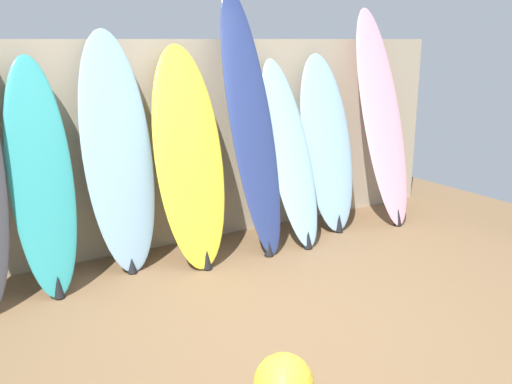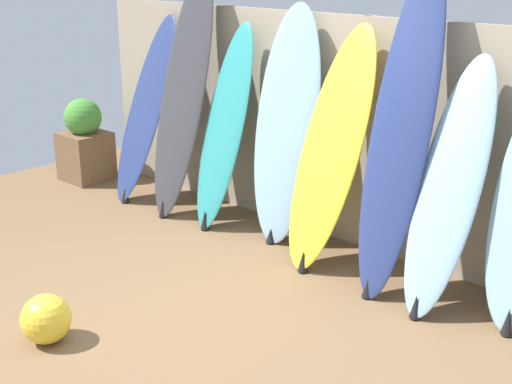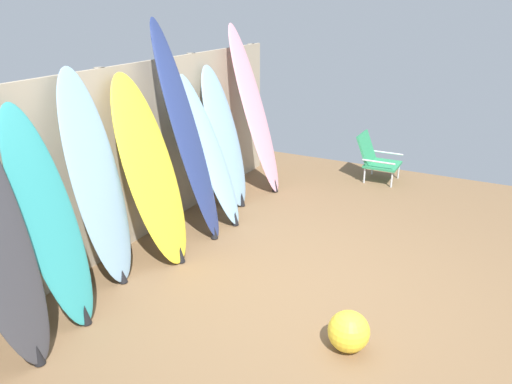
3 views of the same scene
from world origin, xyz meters
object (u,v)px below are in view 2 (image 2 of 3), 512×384
object	(u,v)px
surfboard_teal_2	(224,129)
surfboard_skyblue_6	(449,189)
surfboard_navy_5	(401,133)
surfboard_skyblue_3	(286,127)
beach_ball	(46,319)
surfboard_charcoal_1	(183,95)
surfboard_yellow_4	(331,150)
surfboard_navy_0	(145,110)
planter_box	(85,142)

from	to	relation	value
surfboard_teal_2	surfboard_skyblue_6	size ratio (longest dim) A/B	1.04
surfboard_navy_5	surfboard_skyblue_6	xyz separation A→B (m)	(0.39, -0.02, -0.29)
surfboard_navy_5	surfboard_skyblue_6	distance (m)	0.49
surfboard_skyblue_3	beach_ball	xyz separation A→B (m)	(0.05, -2.23, -0.78)
surfboard_charcoal_1	surfboard_skyblue_6	size ratio (longest dim) A/B	1.31
beach_ball	surfboard_navy_5	bearing A→B (deg)	62.91
surfboard_skyblue_3	beach_ball	bearing A→B (deg)	-88.60
surfboard_yellow_4	beach_ball	distance (m)	2.28
surfboard_teal_2	surfboard_navy_5	bearing A→B (deg)	-1.44
surfboard_navy_0	surfboard_charcoal_1	world-z (taller)	surfboard_charcoal_1
surfboard_navy_0	surfboard_navy_5	bearing A→B (deg)	-0.86
surfboard_navy_0	beach_ball	bearing A→B (deg)	-51.27
planter_box	beach_ball	xyz separation A→B (m)	(2.60, -2.02, -0.24)
surfboard_teal_2	beach_ball	size ratio (longest dim) A/B	5.62
surfboard_charcoal_1	planter_box	size ratio (longest dim) A/B	2.54
surfboard_skyblue_3	surfboard_navy_5	size ratio (longest dim) A/B	0.85
surfboard_teal_2	beach_ball	world-z (taller)	surfboard_teal_2
surfboard_teal_2	surfboard_skyblue_3	size ratio (longest dim) A/B	0.90
surfboard_charcoal_1	surfboard_skyblue_6	distance (m)	2.63
surfboard_yellow_4	planter_box	bearing A→B (deg)	-178.49
surfboard_teal_2	beach_ball	xyz separation A→B (m)	(0.66, -2.13, -0.69)
surfboard_teal_2	surfboard_skyblue_3	xyz separation A→B (m)	(0.60, 0.10, 0.10)
surfboard_navy_0	surfboard_teal_2	distance (m)	1.05
surfboard_navy_5	planter_box	distance (m)	3.74
surfboard_navy_0	surfboard_skyblue_3	xyz separation A→B (m)	(1.66, 0.10, 0.09)
planter_box	surfboard_yellow_4	bearing A→B (deg)	1.51
surfboard_charcoal_1	surfboard_teal_2	world-z (taller)	surfboard_charcoal_1
surfboard_skyblue_3	surfboard_skyblue_6	size ratio (longest dim) A/B	1.15
surfboard_navy_5	surfboard_charcoal_1	bearing A→B (deg)	179.31
surfboard_skyblue_6	surfboard_skyblue_3	bearing A→B (deg)	174.15
surfboard_navy_5	beach_ball	bearing A→B (deg)	-117.09
surfboard_navy_5	surfboard_skyblue_6	world-z (taller)	surfboard_navy_5
surfboard_charcoal_1	surfboard_navy_5	xyz separation A→B (m)	(2.22, -0.03, 0.04)
surfboard_navy_0	surfboard_navy_5	distance (m)	2.79
surfboard_charcoal_1	surfboard_skyblue_6	xyz separation A→B (m)	(2.61, -0.04, -0.25)
surfboard_navy_0	surfboard_navy_5	world-z (taller)	surfboard_navy_5
surfboard_navy_0	planter_box	xyz separation A→B (m)	(-0.89, -0.11, -0.45)
surfboard_charcoal_1	planter_box	bearing A→B (deg)	-176.27
surfboard_yellow_4	surfboard_navy_0	bearing A→B (deg)	179.27
surfboard_skyblue_3	planter_box	world-z (taller)	surfboard_skyblue_3
planter_box	surfboard_skyblue_6	bearing A→B (deg)	0.73
surfboard_charcoal_1	surfboard_yellow_4	bearing A→B (deg)	-0.45
surfboard_navy_5	surfboard_skyblue_6	bearing A→B (deg)	-2.29
surfboard_navy_0	surfboard_teal_2	size ratio (longest dim) A/B	1.00
surfboard_teal_2	surfboard_skyblue_6	bearing A→B (deg)	-1.60
surfboard_skyblue_3	surfboard_navy_5	xyz separation A→B (m)	(1.12, -0.14, 0.17)
surfboard_teal_2	planter_box	xyz separation A→B (m)	(-1.94, -0.11, -0.44)
surfboard_teal_2	surfboard_yellow_4	world-z (taller)	surfboard_yellow_4
surfboard_skyblue_3	surfboard_yellow_4	bearing A→B (deg)	-13.05
surfboard_skyblue_6	beach_ball	xyz separation A→B (m)	(-1.46, -2.08, -0.66)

